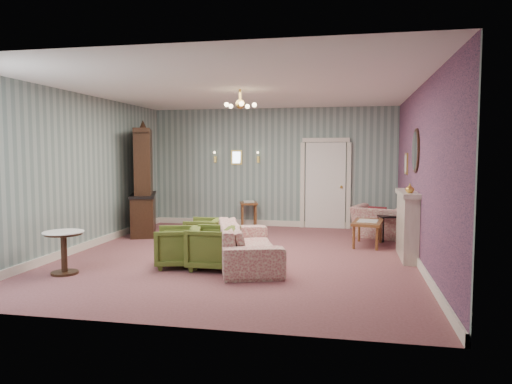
% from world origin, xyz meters
% --- Properties ---
extents(floor, '(7.00, 7.00, 0.00)m').
position_xyz_m(floor, '(0.00, 0.00, 0.00)').
color(floor, '#864E51').
rests_on(floor, ground).
extents(ceiling, '(7.00, 7.00, 0.00)m').
position_xyz_m(ceiling, '(0.00, 0.00, 2.90)').
color(ceiling, white).
rests_on(ceiling, ground).
extents(wall_back, '(6.00, 0.00, 6.00)m').
position_xyz_m(wall_back, '(0.00, 3.50, 1.45)').
color(wall_back, slate).
rests_on(wall_back, ground).
extents(wall_front, '(6.00, 0.00, 6.00)m').
position_xyz_m(wall_front, '(0.00, -3.50, 1.45)').
color(wall_front, slate).
rests_on(wall_front, ground).
extents(wall_left, '(0.00, 7.00, 7.00)m').
position_xyz_m(wall_left, '(-3.00, 0.00, 1.45)').
color(wall_left, slate).
rests_on(wall_left, ground).
extents(wall_right, '(0.00, 7.00, 7.00)m').
position_xyz_m(wall_right, '(3.00, 0.00, 1.45)').
color(wall_right, slate).
rests_on(wall_right, ground).
extents(wall_right_floral, '(0.00, 7.00, 7.00)m').
position_xyz_m(wall_right_floral, '(2.98, 0.00, 1.45)').
color(wall_right_floral, '#AA5573').
rests_on(wall_right_floral, ground).
extents(door, '(1.12, 0.12, 2.16)m').
position_xyz_m(door, '(1.30, 3.46, 1.08)').
color(door, white).
rests_on(door, floor).
extents(olive_chair_a, '(0.68, 0.72, 0.74)m').
position_xyz_m(olive_chair_a, '(-0.20, -1.02, 0.37)').
color(olive_chair_a, '#516122').
rests_on(olive_chair_a, floor).
extents(olive_chair_b, '(0.80, 0.83, 0.70)m').
position_xyz_m(olive_chair_b, '(-0.79, -0.98, 0.35)').
color(olive_chair_b, '#516122').
rests_on(olive_chair_b, floor).
extents(olive_chair_c, '(0.60, 0.64, 0.65)m').
position_xyz_m(olive_chair_c, '(-0.79, 0.38, 0.33)').
color(olive_chair_c, '#516122').
rests_on(olive_chair_c, floor).
extents(sofa_chintz, '(1.32, 2.38, 0.89)m').
position_xyz_m(sofa_chintz, '(0.25, -0.57, 0.45)').
color(sofa_chintz, '#973D47').
rests_on(sofa_chintz, floor).
extents(wingback_chair, '(1.21, 1.00, 0.91)m').
position_xyz_m(wingback_chair, '(2.51, 2.39, 0.45)').
color(wingback_chair, '#973D47').
rests_on(wingback_chair, floor).
extents(dresser, '(1.01, 1.57, 2.48)m').
position_xyz_m(dresser, '(-2.65, 1.82, 1.24)').
color(dresser, black).
rests_on(dresser, floor).
extents(fireplace, '(0.30, 1.40, 1.16)m').
position_xyz_m(fireplace, '(2.86, 0.40, 0.58)').
color(fireplace, beige).
rests_on(fireplace, floor).
extents(mantel_vase, '(0.15, 0.15, 0.15)m').
position_xyz_m(mantel_vase, '(2.84, 0.00, 1.23)').
color(mantel_vase, gold).
rests_on(mantel_vase, fireplace).
extents(oval_mirror, '(0.04, 0.76, 0.84)m').
position_xyz_m(oval_mirror, '(2.96, 0.40, 1.85)').
color(oval_mirror, white).
rests_on(oval_mirror, wall_right).
extents(framed_print, '(0.04, 0.34, 0.42)m').
position_xyz_m(framed_print, '(2.97, 1.75, 1.60)').
color(framed_print, gold).
rests_on(framed_print, wall_right).
extents(coffee_table, '(0.66, 1.02, 0.49)m').
position_xyz_m(coffee_table, '(2.23, 1.36, 0.25)').
color(coffee_table, brown).
rests_on(coffee_table, floor).
extents(side_table_black, '(0.45, 0.45, 0.54)m').
position_xyz_m(side_table_black, '(2.65, 1.92, 0.27)').
color(side_table_black, black).
rests_on(side_table_black, floor).
extents(pedestal_table, '(0.77, 0.77, 0.65)m').
position_xyz_m(pedestal_table, '(-2.30, -1.76, 0.32)').
color(pedestal_table, black).
rests_on(pedestal_table, floor).
extents(nesting_table, '(0.53, 0.61, 0.67)m').
position_xyz_m(nesting_table, '(-0.53, 3.15, 0.34)').
color(nesting_table, brown).
rests_on(nesting_table, floor).
extents(gilt_mirror_back, '(0.28, 0.06, 0.36)m').
position_xyz_m(gilt_mirror_back, '(-0.90, 3.46, 1.70)').
color(gilt_mirror_back, gold).
rests_on(gilt_mirror_back, wall_back).
extents(sconce_left, '(0.16, 0.12, 0.30)m').
position_xyz_m(sconce_left, '(-1.45, 3.44, 1.70)').
color(sconce_left, gold).
rests_on(sconce_left, wall_back).
extents(sconce_right, '(0.16, 0.12, 0.30)m').
position_xyz_m(sconce_right, '(-0.35, 3.44, 1.70)').
color(sconce_right, gold).
rests_on(sconce_right, wall_back).
extents(chandelier, '(0.56, 0.56, 0.36)m').
position_xyz_m(chandelier, '(0.00, 0.00, 2.63)').
color(chandelier, gold).
rests_on(chandelier, ceiling).
extents(burgundy_cushion, '(0.41, 0.28, 0.39)m').
position_xyz_m(burgundy_cushion, '(2.46, 2.24, 0.48)').
color(burgundy_cushion, maroon).
rests_on(burgundy_cushion, wingback_chair).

